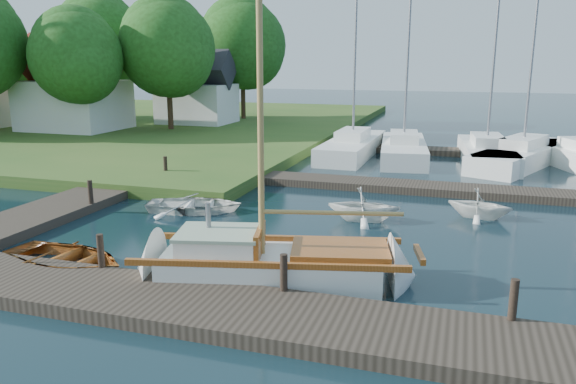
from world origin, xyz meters
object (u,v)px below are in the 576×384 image
(house_a, at_px, (73,92))
(tree_3, at_px, (168,48))
(marina_boat_0, at_px, (353,145))
(tree_4, at_px, (100,42))
(tender_d, at_px, (480,202))
(house_c, at_px, (197,94))
(marina_boat_3, at_px, (523,153))
(mooring_post_5, at_px, (165,166))
(marina_boat_1, at_px, (404,148))
(sailboat, at_px, (278,267))
(mooring_post_3, at_px, (513,300))
(tree_2, at_px, (77,56))
(tender_a, at_px, (194,202))
(mooring_post_1, at_px, (101,251))
(tree_7, at_px, (242,44))
(tender_b, at_px, (364,203))
(marina_boat_2, at_px, (486,151))
(dinghy, at_px, (65,254))
(mooring_post_4, at_px, (90,192))
(mooring_post_2, at_px, (284,272))

(house_a, relative_size, tree_3, 0.72)
(marina_boat_0, distance_m, tree_4, 23.33)
(tender_d, relative_size, house_c, 0.39)
(marina_boat_3, relative_size, house_a, 1.98)
(mooring_post_5, xyz_separation_m, tender_d, (12.53, -1.75, -0.16))
(marina_boat_1, bearing_deg, house_c, 55.60)
(house_c, relative_size, tree_3, 0.60)
(marina_boat_0, distance_m, house_a, 19.40)
(sailboat, relative_size, house_a, 1.56)
(mooring_post_3, bearing_deg, marina_boat_0, 109.68)
(tender_d, distance_m, tree_2, 26.32)
(marina_boat_0, bearing_deg, tender_a, 168.36)
(mooring_post_1, xyz_separation_m, tree_4, (-19.00, 27.05, 5.67))
(marina_boat_0, xyz_separation_m, marina_boat_3, (8.50, -0.31, 0.01))
(tender_d, bearing_deg, marina_boat_1, 32.49)
(mooring_post_3, height_order, tree_7, tree_7)
(mooring_post_1, height_order, tender_b, tender_b)
(mooring_post_5, relative_size, marina_boat_3, 0.06)
(marina_boat_2, relative_size, house_c, 2.19)
(marina_boat_3, distance_m, tree_4, 31.32)
(dinghy, relative_size, marina_boat_1, 0.30)
(marina_boat_2, bearing_deg, tree_4, 68.32)
(tender_b, relative_size, marina_boat_1, 0.20)
(house_c, bearing_deg, mooring_post_3, -53.47)
(tender_b, height_order, tree_2, tree_2)
(mooring_post_4, bearing_deg, mooring_post_5, 90.00)
(mooring_post_1, distance_m, tree_3, 26.05)
(tender_a, relative_size, tree_2, 0.41)
(tender_b, xyz_separation_m, marina_boat_2, (3.99, 12.19, -0.02))
(mooring_post_5, height_order, marina_boat_2, marina_boat_2)
(mooring_post_1, bearing_deg, marina_boat_0, 83.56)
(tender_d, bearing_deg, tree_7, 51.09)
(tender_a, bearing_deg, dinghy, 158.68)
(mooring_post_1, xyz_separation_m, tree_3, (-11.00, 23.05, 5.11))
(tender_b, distance_m, house_a, 26.30)
(tender_a, bearing_deg, mooring_post_5, 25.32)
(mooring_post_2, height_order, tender_a, mooring_post_2)
(marina_boat_2, relative_size, tree_7, 1.23)
(sailboat, relative_size, marina_boat_3, 0.79)
(house_a, height_order, tree_4, tree_4)
(tender_a, xyz_separation_m, house_a, (-16.31, 14.88, 2.63))
(house_c, bearing_deg, tender_b, -51.71)
(marina_boat_1, distance_m, marina_boat_2, 4.09)
(mooring_post_3, relative_size, tree_7, 0.09)
(mooring_post_4, relative_size, tree_2, 0.10)
(mooring_post_5, bearing_deg, mooring_post_2, -49.64)
(mooring_post_4, bearing_deg, mooring_post_1, -51.34)
(marina_boat_3, xyz_separation_m, house_a, (-27.66, 2.19, 2.39))
(marina_boat_3, relative_size, tree_3, 1.43)
(mooring_post_3, height_order, tender_d, mooring_post_3)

